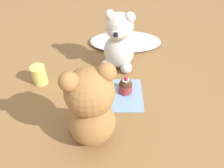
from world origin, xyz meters
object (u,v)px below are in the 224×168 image
at_px(teddy_bear_cream, 118,43).
at_px(saucer_plate, 99,95).
at_px(cupcake_near_cream_bear, 125,86).
at_px(teddy_bear_tan, 90,108).
at_px(juice_glass, 38,75).
at_px(cupcake_near_tan_bear, 98,89).

relative_size(teddy_bear_cream, saucer_plate, 2.72).
bearing_deg(cupcake_near_cream_bear, teddy_bear_tan, -118.27).
bearing_deg(juice_glass, cupcake_near_cream_bear, -8.95).
xyz_separation_m(cupcake_near_cream_bear, juice_glass, (-0.32, 0.05, 0.01)).
xyz_separation_m(cupcake_near_cream_bear, saucer_plate, (-0.09, -0.02, -0.02)).
bearing_deg(juice_glass, saucer_plate, -17.66).
bearing_deg(saucer_plate, cupcake_near_tan_bear, -7.13).
relative_size(teddy_bear_tan, juice_glass, 3.59).
xyz_separation_m(teddy_bear_cream, teddy_bear_tan, (-0.08, -0.35, 0.02)).
relative_size(teddy_bear_cream, cupcake_near_cream_bear, 3.54).
distance_m(cupcake_near_cream_bear, saucer_plate, 0.10).
bearing_deg(teddy_bear_tan, cupcake_near_cream_bear, -139.19).
bearing_deg(cupcake_near_cream_bear, teddy_bear_cream, 98.32).
height_order(saucer_plate, cupcake_near_tan_bear, cupcake_near_tan_bear).
bearing_deg(cupcake_near_cream_bear, juice_glass, 171.05).
height_order(teddy_bear_cream, cupcake_near_tan_bear, teddy_bear_cream).
bearing_deg(juice_glass, teddy_bear_tan, -47.88).
bearing_deg(teddy_bear_cream, juice_glass, -146.69).
bearing_deg(juice_glass, teddy_bear_cream, 19.40).
relative_size(cupcake_near_cream_bear, juice_glass, 0.89).
distance_m(cupcake_near_cream_bear, cupcake_near_tan_bear, 0.10).
bearing_deg(saucer_plate, teddy_bear_cream, 68.41).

